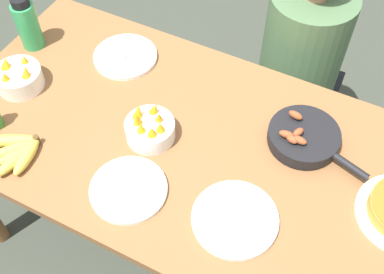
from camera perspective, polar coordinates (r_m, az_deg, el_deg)
name	(u,v)px	position (r m, az deg, el deg)	size (l,w,h in m)	color
ground_plane	(192,241)	(2.23, 0.00, -12.18)	(14.00, 14.00, 0.00)	#383D33
dining_table	(192,159)	(1.66, 0.00, -2.67)	(1.69, 0.86, 0.75)	brown
banana_bunch	(17,150)	(1.63, -20.05, -1.49)	(0.22, 0.19, 0.04)	gold
skillet	(304,138)	(1.59, 13.14, -0.06)	(0.34, 0.23, 0.08)	black
empty_plate_near_front	(128,190)	(1.48, -7.54, -6.20)	(0.24, 0.24, 0.02)	silver
empty_plate_far_left	(235,219)	(1.43, 5.11, -9.66)	(0.26, 0.26, 0.02)	silver
empty_plate_far_right	(125,57)	(1.85, -7.90, 9.42)	(0.24, 0.24, 0.02)	silver
fruit_bowl_mango	(150,128)	(1.56, -5.03, 1.03)	(0.16, 0.16, 0.12)	silver
fruit_bowl_citrus	(19,77)	(1.82, -19.85, 6.67)	(0.17, 0.17, 0.12)	silver
water_bottle	(27,23)	(1.92, -18.94, 12.61)	(0.08, 0.08, 0.22)	#2D9351
person_figure	(296,77)	(2.20, 12.21, 6.93)	(0.37, 0.37, 1.17)	black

